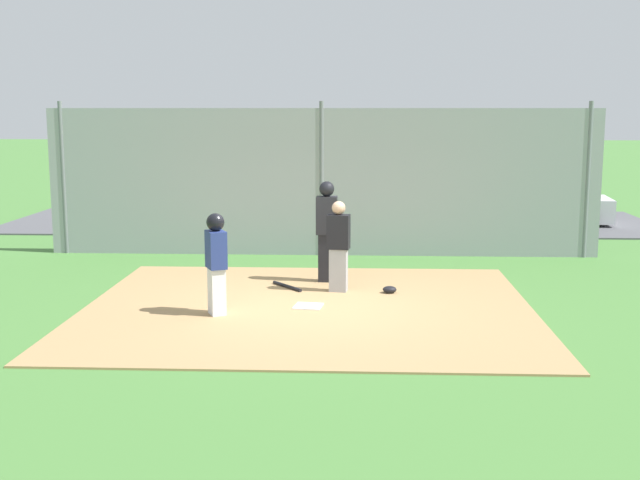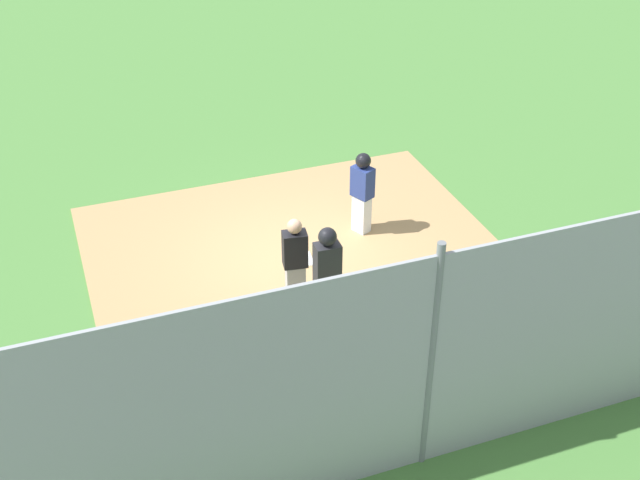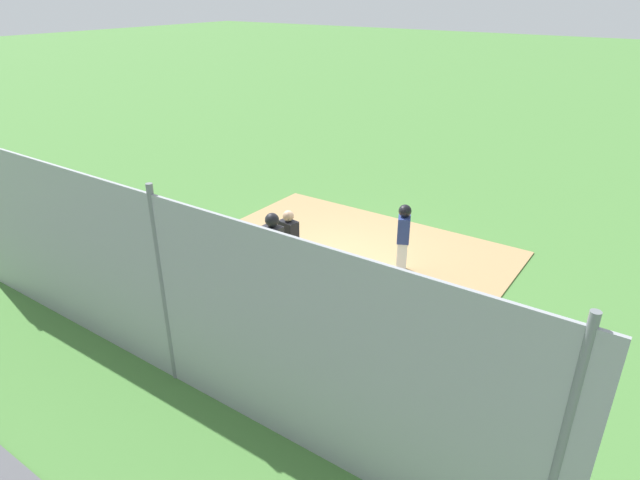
{
  "view_description": "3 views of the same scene",
  "coord_description": "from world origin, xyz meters",
  "px_view_note": "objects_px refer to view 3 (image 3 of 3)",
  "views": [
    {
      "loc": [
        -0.78,
        12.61,
        3.2
      ],
      "look_at": [
        -0.17,
        -0.56,
        1.03
      ],
      "focal_mm": 45.15,
      "sensor_mm": 36.0,
      "label": 1
    },
    {
      "loc": [
        -3.74,
        -11.2,
        8.12
      ],
      "look_at": [
        0.23,
        -0.4,
        0.65
      ],
      "focal_mm": 45.8,
      "sensor_mm": 36.0,
      "label": 2
    },
    {
      "loc": [
        5.98,
        -9.28,
        5.82
      ],
      "look_at": [
        -0.23,
        -0.31,
        0.69
      ],
      "focal_mm": 30.34,
      "sensor_mm": 36.0,
      "label": 3
    }
  ],
  "objects_px": {
    "runner": "(403,234)",
    "catcher_mask": "(262,263)",
    "catcher": "(289,244)",
    "umpire": "(273,254)",
    "home_plate": "(336,263)",
    "baseball_bat": "(319,293)"
  },
  "relations": [
    {
      "from": "home_plate",
      "to": "catcher_mask",
      "type": "distance_m",
      "value": 1.71
    },
    {
      "from": "home_plate",
      "to": "umpire",
      "type": "height_order",
      "value": "umpire"
    },
    {
      "from": "baseball_bat",
      "to": "catcher",
      "type": "bearing_deg",
      "value": 37.84
    },
    {
      "from": "catcher",
      "to": "runner",
      "type": "height_order",
      "value": "catcher"
    },
    {
      "from": "catcher",
      "to": "home_plate",
      "type": "bearing_deg",
      "value": -13.4
    },
    {
      "from": "catcher",
      "to": "runner",
      "type": "xyz_separation_m",
      "value": [
        1.85,
        1.68,
        0.07
      ]
    },
    {
      "from": "umpire",
      "to": "catcher",
      "type": "bearing_deg",
      "value": 18.61
    },
    {
      "from": "runner",
      "to": "baseball_bat",
      "type": "bearing_deg",
      "value": 39.1
    },
    {
      "from": "catcher_mask",
      "to": "baseball_bat",
      "type": "bearing_deg",
      "value": -9.78
    },
    {
      "from": "runner",
      "to": "catcher_mask",
      "type": "xyz_separation_m",
      "value": [
        -2.74,
        -1.59,
        -0.84
      ]
    },
    {
      "from": "umpire",
      "to": "catcher_mask",
      "type": "xyz_separation_m",
      "value": [
        -1.13,
        0.9,
        -0.93
      ]
    },
    {
      "from": "catcher",
      "to": "baseball_bat",
      "type": "bearing_deg",
      "value": -94.58
    },
    {
      "from": "home_plate",
      "to": "runner",
      "type": "xyz_separation_m",
      "value": [
        1.39,
        0.54,
        0.89
      ]
    },
    {
      "from": "catcher",
      "to": "catcher_mask",
      "type": "height_order",
      "value": "catcher"
    },
    {
      "from": "runner",
      "to": "baseball_bat",
      "type": "distance_m",
      "value": 2.28
    },
    {
      "from": "catcher",
      "to": "runner",
      "type": "distance_m",
      "value": 2.5
    },
    {
      "from": "home_plate",
      "to": "umpire",
      "type": "bearing_deg",
      "value": -96.55
    },
    {
      "from": "home_plate",
      "to": "catcher_mask",
      "type": "bearing_deg",
      "value": -142.32
    },
    {
      "from": "runner",
      "to": "catcher_mask",
      "type": "bearing_deg",
      "value": 5.12
    },
    {
      "from": "baseball_bat",
      "to": "runner",
      "type": "bearing_deg",
      "value": -65.01
    },
    {
      "from": "umpire",
      "to": "catcher_mask",
      "type": "height_order",
      "value": "umpire"
    },
    {
      "from": "catcher",
      "to": "runner",
      "type": "relative_size",
      "value": 1.0
    }
  ]
}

